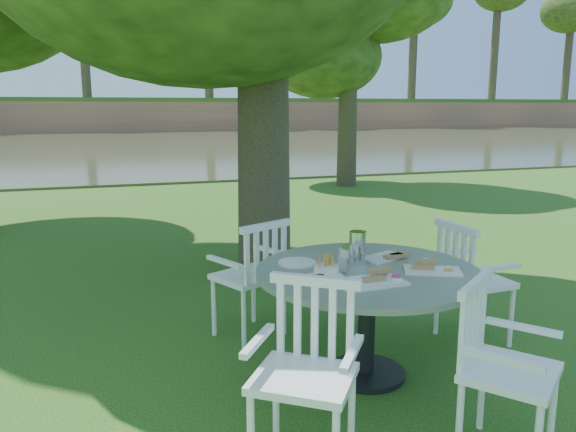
# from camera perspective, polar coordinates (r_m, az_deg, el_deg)

# --- Properties ---
(ground) EXTENTS (140.00, 140.00, 0.00)m
(ground) POSITION_cam_1_polar(r_m,az_deg,el_deg) (5.40, 0.68, -9.28)
(ground) COLOR #1A430D
(ground) RESTS_ON ground
(table) EXTENTS (1.54, 1.54, 0.78)m
(table) POSITION_cam_1_polar(r_m,az_deg,el_deg) (3.93, 8.08, -7.23)
(table) COLOR black
(table) RESTS_ON ground
(chair_ne) EXTENTS (0.49, 0.52, 0.98)m
(chair_ne) POSITION_cam_1_polar(r_m,az_deg,el_deg) (4.69, 17.60, -5.58)
(chair_ne) COLOR white
(chair_ne) RESTS_ON ground
(chair_nw) EXTENTS (0.65, 0.63, 0.98)m
(chair_nw) POSITION_cam_1_polar(r_m,az_deg,el_deg) (4.55, -3.24, -5.55)
(chair_nw) COLOR white
(chair_nw) RESTS_ON ground
(chair_sw) EXTENTS (0.68, 0.67, 0.99)m
(chair_sw) POSITION_cam_1_polar(r_m,az_deg,el_deg) (3.05, 2.13, -14.16)
(chair_sw) COLOR white
(chair_sw) RESTS_ON ground
(chair_se) EXTENTS (0.66, 0.66, 0.96)m
(chair_se) POSITION_cam_1_polar(r_m,az_deg,el_deg) (3.28, 20.08, -13.18)
(chair_se) COLOR white
(chair_se) RESTS_ON ground
(tableware) EXTENTS (1.15, 0.87, 0.24)m
(tableware) POSITION_cam_1_polar(r_m,az_deg,el_deg) (3.91, 7.05, -4.59)
(tableware) COLOR white
(tableware) RESTS_ON table
(river) EXTENTS (100.00, 28.00, 0.12)m
(river) POSITION_cam_1_polar(r_m,az_deg,el_deg) (27.90, -15.05, 6.85)
(river) COLOR #393B23
(river) RESTS_ON ground
(far_bank) EXTENTS (100.00, 18.00, 15.20)m
(far_bank) POSITION_cam_1_polar(r_m,az_deg,el_deg) (46.25, -16.64, 17.30)
(far_bank) COLOR #8B5B40
(far_bank) RESTS_ON ground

